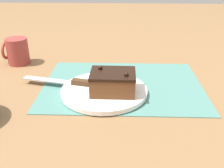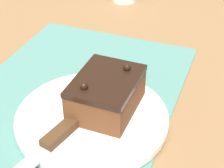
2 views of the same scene
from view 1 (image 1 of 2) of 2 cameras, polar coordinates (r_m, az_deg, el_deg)
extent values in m
plane|color=olive|center=(0.77, 2.32, -0.20)|extent=(3.00, 3.00, 0.00)
cube|color=slate|center=(0.77, 2.32, -0.07)|extent=(0.46, 0.34, 0.00)
cylinder|color=white|center=(0.72, -1.72, -1.49)|extent=(0.24, 0.24, 0.01)
cube|color=brown|center=(0.69, 0.19, 0.13)|extent=(0.12, 0.09, 0.05)
cube|color=black|center=(0.68, 0.19, 2.26)|extent=(0.12, 0.09, 0.01)
sphere|color=black|center=(0.66, 3.13, 2.10)|extent=(0.01, 0.01, 0.01)
sphere|color=black|center=(0.70, -2.58, 3.56)|extent=(0.01, 0.01, 0.01)
cube|color=#472D19|center=(0.74, -6.04, 0.28)|extent=(0.07, 0.04, 0.01)
cube|color=#B7BABF|center=(0.78, -13.75, 0.84)|extent=(0.15, 0.06, 0.00)
cylinder|color=#993833|center=(0.97, -19.82, 6.73)|extent=(0.07, 0.07, 0.09)
torus|color=#993833|center=(0.99, -22.12, 6.75)|extent=(0.01, 0.06, 0.06)
camera|label=2|loc=(0.63, -47.09, 22.91)|focal=60.00mm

